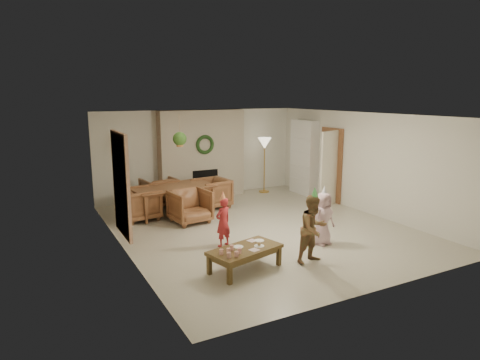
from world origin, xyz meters
TOP-DOWN VIEW (x-y plane):
  - floor at (0.00, 0.00)m, footprint 7.00×7.00m
  - ceiling at (0.00, 0.00)m, footprint 7.00×7.00m
  - wall_back at (0.00, 3.50)m, footprint 7.00×0.00m
  - wall_front at (0.00, -3.50)m, footprint 7.00×0.00m
  - wall_left at (-3.00, 0.00)m, footprint 0.00×7.00m
  - wall_right at (3.00, 0.00)m, footprint 0.00×7.00m
  - fireplace_mass at (0.00, 3.30)m, footprint 2.50×0.40m
  - fireplace_hearth at (0.00, 2.95)m, footprint 1.60×0.30m
  - fireplace_firebox at (0.00, 3.12)m, footprint 0.75×0.12m
  - fireplace_wreath at (0.00, 3.07)m, footprint 0.54×0.10m
  - floor_lamp_base at (1.90, 3.00)m, footprint 0.31×0.31m
  - floor_lamp_post at (1.90, 3.00)m, footprint 0.03×0.03m
  - floor_lamp_shade at (1.90, 3.00)m, footprint 0.40×0.40m
  - bookshelf_carcass at (2.84, 2.30)m, footprint 0.30×1.00m
  - bookshelf_shelf_a at (2.82, 2.30)m, footprint 0.30×0.92m
  - bookshelf_shelf_b at (2.82, 2.30)m, footprint 0.30×0.92m
  - bookshelf_shelf_c at (2.82, 2.30)m, footprint 0.30×0.92m
  - bookshelf_shelf_d at (2.82, 2.30)m, footprint 0.30×0.92m
  - books_row_lower at (2.80, 2.15)m, footprint 0.20×0.40m
  - books_row_mid at (2.80, 2.35)m, footprint 0.20×0.44m
  - books_row_upper at (2.80, 2.20)m, footprint 0.20×0.36m
  - door_frame at (2.96, 1.20)m, footprint 0.05×0.86m
  - door_leaf at (2.58, 0.82)m, footprint 0.77×0.32m
  - curtain_panel at (-2.96, 0.20)m, footprint 0.06×1.20m
  - dining_table at (-1.33, 1.98)m, footprint 2.10×1.33m
  - dining_chair_near at (-1.23, 1.11)m, footprint 0.92×0.94m
  - dining_chair_far at (-1.43, 2.85)m, footprint 0.92×0.94m
  - dining_chair_left at (-2.20, 1.88)m, footprint 0.94×0.92m
  - dining_chair_right at (-0.24, 2.11)m, footprint 0.94×0.92m
  - hanging_plant_cord at (-1.30, 1.50)m, footprint 0.01×0.01m
  - hanging_plant_pot at (-1.30, 1.50)m, footprint 0.16×0.16m
  - hanging_plant_foliage at (-1.30, 1.50)m, footprint 0.32×0.32m
  - coffee_table_top at (-1.39, -1.86)m, footprint 1.38×0.93m
  - coffee_table_apron at (-1.39, -1.86)m, footprint 1.26×0.81m
  - coffee_leg_fl at (-1.88, -2.25)m, footprint 0.08×0.08m
  - coffee_leg_fr at (-0.78, -1.96)m, footprint 0.08×0.08m
  - coffee_leg_bl at (-2.01, -1.75)m, footprint 0.08×0.08m
  - coffee_leg_br at (-0.91, -1.47)m, footprint 0.08×0.08m
  - cup_a at (-1.82, -2.12)m, footprint 0.08×0.08m
  - cup_b at (-1.87, -1.93)m, footprint 0.08×0.08m
  - cup_c at (-1.70, -2.14)m, footprint 0.08×0.08m
  - cup_d at (-1.75, -1.95)m, footprint 0.08×0.08m
  - cup_e at (-1.59, -2.03)m, footprint 0.08×0.08m
  - cup_f at (-1.64, -1.84)m, footprint 0.08×0.08m
  - plate_a at (-1.47, -1.76)m, footprint 0.21×0.21m
  - plate_b at (-1.13, -1.89)m, footprint 0.21×0.21m
  - plate_c at (-1.00, -1.65)m, footprint 0.21×0.21m
  - food_scoop at (-1.13, -1.89)m, footprint 0.08×0.08m
  - napkin_left at (-1.30, -2.01)m, footprint 0.18×0.18m
  - napkin_right at (-1.11, -1.60)m, footprint 0.18×0.18m
  - child_red at (-1.23, -0.66)m, footprint 0.41×0.34m
  - party_hat_red at (-1.23, -0.66)m, footprint 0.14×0.14m
  - child_plaid at (-0.16, -2.11)m, footprint 0.65×0.54m
  - party_hat_plaid at (-0.16, -2.11)m, footprint 0.17×0.17m
  - child_pink at (0.57, -1.48)m, footprint 0.56×0.41m
  - party_hat_pink at (0.57, -1.48)m, footprint 0.14×0.14m

SIDE VIEW (x-z plane):
  - floor at x=0.00m, z-range 0.00..0.00m
  - floor_lamp_base at x=1.90m, z-range 0.00..0.03m
  - fireplace_hearth at x=0.00m, z-range 0.00..0.12m
  - coffee_leg_fl at x=-1.88m, z-range 0.00..0.33m
  - coffee_leg_fr at x=-0.78m, z-range 0.00..0.33m
  - coffee_leg_bl at x=-2.01m, z-range 0.00..0.33m
  - coffee_leg_br at x=-0.91m, z-range 0.00..0.33m
  - coffee_table_apron at x=-1.39m, z-range 0.25..0.33m
  - dining_table at x=-1.33m, z-range 0.00..0.70m
  - coffee_table_top at x=-1.39m, z-range 0.33..0.39m
  - dining_chair_near at x=-1.23m, z-range 0.00..0.77m
  - dining_chair_far at x=-1.43m, z-range 0.00..0.77m
  - dining_chair_left at x=-2.20m, z-range 0.00..0.77m
  - dining_chair_right at x=-0.24m, z-range 0.00..0.77m
  - napkin_left at x=-1.30m, z-range 0.39..0.39m
  - napkin_right at x=-1.11m, z-range 0.39..0.39m
  - plate_a at x=-1.47m, z-range 0.39..0.39m
  - plate_b at x=-1.13m, z-range 0.39..0.39m
  - plate_c at x=-1.00m, z-range 0.39..0.39m
  - food_scoop at x=-1.13m, z-range 0.39..0.46m
  - cup_a at x=-1.82m, z-range 0.39..0.47m
  - cup_b at x=-1.87m, z-range 0.39..0.47m
  - cup_c at x=-1.70m, z-range 0.39..0.47m
  - cup_d at x=-1.75m, z-range 0.39..0.47m
  - cup_e at x=-1.59m, z-range 0.39..0.47m
  - cup_f at x=-1.64m, z-range 0.39..0.47m
  - fireplace_firebox at x=0.00m, z-range 0.07..0.82m
  - bookshelf_shelf_a at x=2.82m, z-range 0.43..0.47m
  - child_red at x=-1.23m, z-range 0.00..0.98m
  - child_pink at x=0.57m, z-range 0.00..1.06m
  - books_row_lower at x=2.80m, z-range 0.47..0.71m
  - child_plaid at x=-0.16m, z-range 0.00..1.22m
  - floor_lamp_post at x=1.90m, z-range 0.03..1.52m
  - bookshelf_shelf_b at x=2.82m, z-range 0.83..0.86m
  - books_row_mid at x=2.80m, z-range 0.87..1.11m
  - door_leaf at x=2.58m, z-range 0.00..2.00m
  - door_frame at x=2.96m, z-range 0.00..2.04m
  - party_hat_red at x=-1.23m, z-range 0.93..1.11m
  - bookshelf_carcass at x=2.84m, z-range 0.00..2.20m
  - party_hat_pink at x=0.57m, z-range 1.01..1.20m
  - wall_back at x=0.00m, z-range -2.25..4.75m
  - wall_front at x=0.00m, z-range -2.25..4.75m
  - wall_left at x=-3.00m, z-range -2.25..4.75m
  - wall_right at x=3.00m, z-range -2.25..4.75m
  - fireplace_mass at x=0.00m, z-range 0.00..2.50m
  - bookshelf_shelf_c at x=2.82m, z-range 1.24..1.26m
  - curtain_panel at x=-2.96m, z-range 0.25..2.25m
  - party_hat_plaid at x=-0.16m, z-range 1.17..1.37m
  - books_row_upper at x=2.80m, z-range 1.27..1.49m
  - floor_lamp_shade at x=1.90m, z-range 1.33..1.66m
  - fireplace_wreath at x=0.00m, z-range 1.28..1.82m
  - bookshelf_shelf_d at x=2.82m, z-range 1.64..1.66m
  - hanging_plant_pot at x=-1.30m, z-range 1.74..1.86m
  - hanging_plant_foliage at x=-1.30m, z-range 1.76..2.08m
  - hanging_plant_cord at x=-1.30m, z-range 1.80..2.50m
  - ceiling at x=0.00m, z-range 2.50..2.50m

